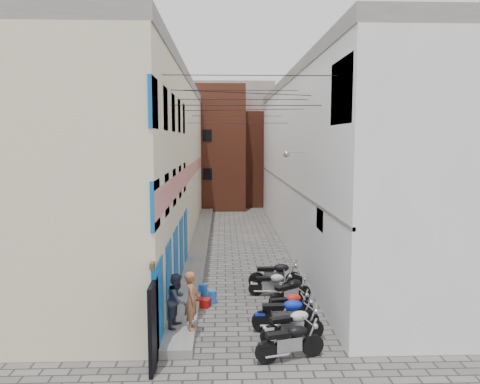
{
  "coord_description": "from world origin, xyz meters",
  "views": [
    {
      "loc": [
        -0.78,
        -11.59,
        5.68
      ],
      "look_at": [
        0.08,
        12.22,
        3.0
      ],
      "focal_mm": 35.0,
      "sensor_mm": 36.0,
      "label": 1
    }
  ],
  "objects": [
    {
      "name": "ground",
      "position": [
        0.0,
        0.0,
        0.0
      ],
      "size": [
        90.0,
        90.0,
        0.0
      ],
      "primitive_type": "plane",
      "color": "#4F4D4A",
      "rests_on": "ground"
    },
    {
      "name": "plinth",
      "position": [
        -2.05,
        13.0,
        0.12
      ],
      "size": [
        0.9,
        26.0,
        0.25
      ],
      "primitive_type": "cube",
      "color": "slate",
      "rests_on": "ground"
    },
    {
      "name": "building_left",
      "position": [
        -4.98,
        12.95,
        4.5
      ],
      "size": [
        5.1,
        27.0,
        9.0
      ],
      "color": "beige",
      "rests_on": "ground"
    },
    {
      "name": "building_right",
      "position": [
        5.0,
        13.0,
        4.51
      ],
      "size": [
        5.94,
        26.0,
        9.0
      ],
      "color": "white",
      "rests_on": "ground"
    },
    {
      "name": "building_far_brick_left",
      "position": [
        -2.0,
        28.0,
        5.0
      ],
      "size": [
        6.0,
        6.0,
        10.0
      ],
      "primitive_type": "cube",
      "color": "brown",
      "rests_on": "ground"
    },
    {
      "name": "building_far_brick_right",
      "position": [
        3.0,
        30.0,
        4.0
      ],
      "size": [
        5.0,
        6.0,
        8.0
      ],
      "primitive_type": "cube",
      "color": "brown",
      "rests_on": "ground"
    },
    {
      "name": "building_far_concrete",
      "position": [
        0.0,
        34.0,
        5.5
      ],
      "size": [
        8.0,
        5.0,
        11.0
      ],
      "primitive_type": "cube",
      "color": "slate",
      "rests_on": "ground"
    },
    {
      "name": "far_shopfront",
      "position": [
        0.0,
        25.2,
        1.2
      ],
      "size": [
        2.0,
        0.3,
        2.4
      ],
      "primitive_type": "cube",
      "color": "black",
      "rests_on": "ground"
    },
    {
      "name": "overhead_wires",
      "position": [
        0.0,
        7.64,
        7.12
      ],
      "size": [
        5.8,
        13.02,
        1.32
      ],
      "color": "black",
      "rests_on": "ground"
    },
    {
      "name": "motorcycle_a",
      "position": [
        0.93,
        -0.11,
        0.55
      ],
      "size": [
        1.98,
        1.09,
        1.1
      ],
      "primitive_type": null,
      "rotation": [
        0.0,
        0.0,
        -1.3
      ],
      "color": "black",
      "rests_on": "ground"
    },
    {
      "name": "motorcycle_b",
      "position": [
        1.14,
        0.91,
        0.55
      ],
      "size": [
        2.01,
        1.12,
        1.11
      ],
      "primitive_type": null,
      "rotation": [
        0.0,
        0.0,
        -1.28
      ],
      "color": "#B7B8BD",
      "rests_on": "ground"
    },
    {
      "name": "motorcycle_c",
      "position": [
        1.05,
        1.71,
        0.59
      ],
      "size": [
        2.04,
        0.68,
        1.17
      ],
      "primitive_type": null,
      "rotation": [
        0.0,
        0.0,
        -1.55
      ],
      "color": "#0C23B5",
      "rests_on": "ground"
    },
    {
      "name": "motorcycle_d",
      "position": [
        1.26,
        2.65,
        0.49
      ],
      "size": [
        1.78,
        0.9,
        0.98
      ],
      "primitive_type": null,
      "rotation": [
        0.0,
        0.0,
        -1.34
      ],
      "color": "red",
      "rests_on": "ground"
    },
    {
      "name": "motorcycle_e",
      "position": [
        1.51,
        3.86,
        0.54
      ],
      "size": [
        1.86,
        1.54,
        1.07
      ],
      "primitive_type": null,
      "rotation": [
        0.0,
        0.0,
        -0.96
      ],
      "color": "black",
      "rests_on": "ground"
    },
    {
      "name": "motorcycle_f",
      "position": [
        0.98,
        4.89,
        0.5
      ],
      "size": [
        1.76,
        0.68,
        1.0
      ],
      "primitive_type": null,
      "rotation": [
        0.0,
        0.0,
        -1.65
      ],
      "color": "#B2B2B7",
      "rests_on": "ground"
    },
    {
      "name": "motorcycle_g",
      "position": [
        1.2,
        5.68,
        0.6
      ],
      "size": [
        2.08,
        0.68,
        1.2
      ],
      "primitive_type": null,
      "rotation": [
        0.0,
        0.0,
        -1.56
      ],
      "color": "black",
      "rests_on": "ground"
    },
    {
      "name": "person_a",
      "position": [
        -1.7,
        1.42,
        1.1
      ],
      "size": [
        0.44,
        0.64,
        1.69
      ],
      "primitive_type": "imported",
      "rotation": [
        0.0,
        0.0,
        1.62
      ],
      "color": "#975937",
      "rests_on": "plinth"
    },
    {
      "name": "person_b",
      "position": [
        -2.13,
        1.61,
        1.04
      ],
      "size": [
        0.78,
        0.9,
        1.58
      ],
      "primitive_type": "imported",
      "rotation": [
        0.0,
        0.0,
        1.31
      ],
      "color": "#2D3344",
      "rests_on": "plinth"
    },
    {
      "name": "water_jug_near",
      "position": [
        -1.17,
        4.19,
        0.23
      ],
      "size": [
        0.38,
        0.38,
        0.45
      ],
      "primitive_type": "cylinder",
      "rotation": [
        0.0,
        0.0,
        -0.42
      ],
      "color": "blue",
      "rests_on": "ground"
    },
    {
      "name": "water_jug_far",
      "position": [
        -1.52,
        4.79,
        0.25
      ],
      "size": [
        0.35,
        0.35,
        0.51
      ],
      "primitive_type": "cylinder",
      "rotation": [
        0.0,
        0.0,
        0.09
      ],
      "color": "#225AAA",
      "rests_on": "ground"
    },
    {
      "name": "red_crate",
      "position": [
        -1.47,
        3.85,
        0.14
      ],
      "size": [
        0.53,
        0.45,
        0.28
      ],
      "primitive_type": "cube",
      "rotation": [
        0.0,
        0.0,
        -0.28
      ],
      "color": "#AD110C",
      "rests_on": "ground"
    }
  ]
}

